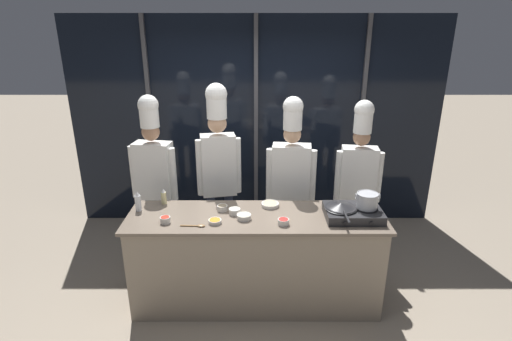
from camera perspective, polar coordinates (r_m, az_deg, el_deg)
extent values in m
plane|color=gray|center=(4.19, 0.00, -17.90)|extent=(24.00, 24.00, 0.00)
cube|color=black|center=(5.22, -0.01, 6.60)|extent=(4.77, 0.04, 2.70)
cube|color=#47474C|center=(5.35, -14.73, 6.27)|extent=(0.05, 0.05, 2.70)
cube|color=#47474C|center=(5.18, -0.01, 6.48)|extent=(0.05, 0.05, 2.70)
cube|color=#47474C|center=(5.35, 14.70, 6.27)|extent=(0.05, 0.05, 2.70)
cube|color=gray|center=(3.92, 0.00, -12.73)|extent=(2.30, 0.64, 0.90)
cube|color=#756656|center=(3.69, 0.00, -6.68)|extent=(2.37, 0.67, 0.03)
cube|color=#28282B|center=(3.74, 13.69, -5.92)|extent=(0.51, 0.37, 0.09)
cylinder|color=black|center=(3.69, 11.99, -5.27)|extent=(0.20, 0.20, 0.01)
cylinder|color=black|center=(3.54, 12.56, -7.37)|extent=(0.03, 0.01, 0.03)
cylinder|color=black|center=(3.75, 15.49, -5.19)|extent=(0.20, 0.20, 0.01)
cylinder|color=black|center=(3.60, 16.21, -7.25)|extent=(0.03, 0.01, 0.03)
cylinder|color=#232326|center=(3.69, 12.00, -5.13)|extent=(0.28, 0.28, 0.01)
cone|color=#232326|center=(3.68, 12.02, -4.87)|extent=(0.30, 0.30, 0.04)
cylinder|color=black|center=(3.46, 12.85, -6.50)|extent=(0.02, 0.22, 0.02)
cylinder|color=#B7BABF|center=(3.72, 15.59, -4.17)|extent=(0.19, 0.19, 0.13)
torus|color=#B7BABF|center=(3.69, 15.69, -3.22)|extent=(0.19, 0.19, 0.01)
torus|color=#B7BABF|center=(3.67, 14.08, -3.59)|extent=(0.01, 0.05, 0.05)
torus|color=#B7BABF|center=(3.73, 17.21, -3.53)|extent=(0.01, 0.05, 0.05)
cylinder|color=beige|center=(3.99, -13.04, -3.85)|extent=(0.05, 0.05, 0.12)
cone|color=white|center=(3.96, -13.12, -2.81)|extent=(0.04, 0.04, 0.03)
cylinder|color=white|center=(3.91, -16.50, -4.49)|extent=(0.06, 0.06, 0.15)
cone|color=white|center=(3.87, -16.64, -3.16)|extent=(0.05, 0.05, 0.04)
cylinder|color=silver|center=(3.62, -1.73, -6.63)|extent=(0.13, 0.13, 0.04)
torus|color=silver|center=(3.61, -1.73, -6.32)|extent=(0.13, 0.13, 0.01)
cylinder|color=beige|center=(3.61, -1.73, -6.46)|extent=(0.11, 0.11, 0.02)
cylinder|color=silver|center=(3.64, -12.83, -6.91)|extent=(0.09, 0.09, 0.05)
torus|color=silver|center=(3.63, -12.87, -6.53)|extent=(0.09, 0.09, 0.01)
cylinder|color=#B22D1E|center=(3.63, -12.85, -6.71)|extent=(0.08, 0.08, 0.03)
cylinder|color=silver|center=(3.71, -3.07, -5.86)|extent=(0.11, 0.11, 0.05)
torus|color=silver|center=(3.70, -3.08, -5.50)|extent=(0.11, 0.11, 0.01)
cylinder|color=silver|center=(3.70, -3.07, -5.67)|extent=(0.09, 0.09, 0.03)
cylinder|color=silver|center=(3.53, 3.94, -7.33)|extent=(0.10, 0.10, 0.05)
torus|color=silver|center=(3.52, 3.95, -6.97)|extent=(0.10, 0.10, 0.01)
cylinder|color=red|center=(3.52, 3.95, -7.14)|extent=(0.08, 0.08, 0.03)
cylinder|color=silver|center=(3.57, -5.88, -7.25)|extent=(0.12, 0.12, 0.03)
torus|color=silver|center=(3.56, -5.89, -7.03)|extent=(0.12, 0.12, 0.01)
cylinder|color=orange|center=(3.56, -5.88, -7.13)|extent=(0.10, 0.10, 0.02)
cylinder|color=silver|center=(3.86, 2.03, -4.91)|extent=(0.17, 0.17, 0.03)
torus|color=silver|center=(3.85, 2.04, -4.70)|extent=(0.17, 0.17, 0.01)
cylinder|color=#E0C689|center=(3.86, 2.04, -4.79)|extent=(0.14, 0.14, 0.02)
cylinder|color=silver|center=(3.78, -4.84, -5.38)|extent=(0.10, 0.10, 0.05)
torus|color=silver|center=(3.77, -4.85, -5.03)|extent=(0.10, 0.10, 0.01)
cylinder|color=#9E896B|center=(3.78, -4.84, -5.19)|extent=(0.08, 0.08, 0.03)
cube|color=olive|center=(3.55, -9.59, -7.79)|extent=(0.15, 0.02, 0.01)
ellipsoid|color=olive|center=(3.53, -7.84, -7.82)|extent=(0.07, 0.05, 0.02)
cylinder|color=#232326|center=(4.67, -12.35, -8.27)|extent=(0.10, 0.10, 0.78)
cylinder|color=#232326|center=(4.75, -14.79, -7.99)|extent=(0.10, 0.10, 0.78)
cube|color=white|center=(4.42, -14.33, -0.06)|extent=(0.42, 0.26, 0.63)
cylinder|color=white|center=(4.32, -11.80, -0.53)|extent=(0.08, 0.08, 0.58)
cylinder|color=white|center=(4.49, -17.04, -0.21)|extent=(0.08, 0.08, 0.58)
sphere|color=#A87A5B|center=(4.30, -14.83, 5.34)|extent=(0.19, 0.19, 0.19)
cylinder|color=white|center=(4.26, -15.03, 7.50)|extent=(0.20, 0.20, 0.23)
sphere|color=white|center=(4.24, -15.17, 9.01)|extent=(0.21, 0.21, 0.21)
cylinder|color=#2D3856|center=(4.61, -3.82, -7.90)|extent=(0.09, 0.09, 0.83)
cylinder|color=#2D3856|center=(4.59, -6.31, -8.10)|extent=(0.09, 0.09, 0.83)
cube|color=white|center=(4.30, -5.37, 0.79)|extent=(0.39, 0.25, 0.67)
cylinder|color=white|center=(4.30, -2.64, 0.72)|extent=(0.07, 0.07, 0.61)
cylinder|color=white|center=(4.26, -8.04, 0.36)|extent=(0.07, 0.07, 0.61)
sphere|color=tan|center=(4.17, -5.58, 6.71)|extent=(0.20, 0.20, 0.20)
cylinder|color=white|center=(4.13, -5.66, 9.11)|extent=(0.21, 0.21, 0.25)
sphere|color=white|center=(4.11, -5.72, 10.81)|extent=(0.22, 0.22, 0.22)
cylinder|color=#4C4C51|center=(4.57, 6.14, -8.65)|extent=(0.10, 0.10, 0.77)
cylinder|color=#4C4C51|center=(4.57, 3.35, -8.54)|extent=(0.10, 0.10, 0.77)
cube|color=white|center=(4.27, 5.02, -0.37)|extent=(0.42, 0.25, 0.62)
cylinder|color=white|center=(4.25, 8.02, -0.83)|extent=(0.08, 0.08, 0.57)
cylinder|color=white|center=(4.26, 1.98, -0.60)|extent=(0.08, 0.08, 0.57)
sphere|color=tan|center=(4.14, 5.20, 5.17)|extent=(0.18, 0.18, 0.18)
cylinder|color=white|center=(4.10, 5.27, 7.45)|extent=(0.19, 0.19, 0.24)
sphere|color=white|center=(4.07, 5.33, 9.08)|extent=(0.21, 0.21, 0.21)
cylinder|color=#232326|center=(4.74, 14.91, -8.30)|extent=(0.10, 0.10, 0.75)
cylinder|color=#232326|center=(4.71, 12.40, -8.24)|extent=(0.10, 0.10, 0.75)
cube|color=white|center=(4.44, 14.38, -0.55)|extent=(0.40, 0.24, 0.61)
cylinder|color=white|center=(4.45, 17.09, -0.96)|extent=(0.08, 0.08, 0.56)
cylinder|color=white|center=(4.40, 11.69, -0.74)|extent=(0.08, 0.08, 0.56)
sphere|color=#A87A5B|center=(4.32, 14.86, 4.60)|extent=(0.18, 0.18, 0.18)
cylinder|color=white|center=(4.28, 15.06, 6.79)|extent=(0.19, 0.19, 0.24)
sphere|color=white|center=(4.25, 15.21, 8.37)|extent=(0.20, 0.20, 0.20)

